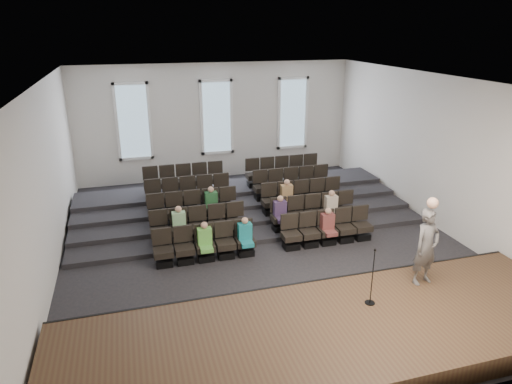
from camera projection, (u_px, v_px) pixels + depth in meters
ground at (263, 243)px, 14.38m from camera, size 14.00×14.00×0.00m
ceiling at (264, 80)px, 12.66m from camera, size 12.00×14.00×0.02m
wall_back at (216, 122)px, 19.86m from camera, size 12.00×0.04×5.00m
wall_front at (392, 292)px, 7.19m from camera, size 12.00×0.04×5.00m
wall_left at (44, 185)px, 11.96m from camera, size 0.04×14.00×5.00m
wall_right at (437, 152)px, 15.08m from camera, size 0.04×14.00×5.00m
stage at (332, 335)px, 9.70m from camera, size 11.80×3.60×0.50m
stage_lip at (302, 291)px, 11.29m from camera, size 11.80×0.06×0.52m
risers at (238, 202)px, 17.18m from camera, size 11.80×4.80×0.60m
seating_rows at (250, 205)px, 15.54m from camera, size 6.80×4.70×1.67m
windows at (217, 117)px, 19.73m from camera, size 8.44×0.10×3.24m
audience at (260, 215)px, 14.40m from camera, size 5.45×2.64×1.10m
speaker at (426, 247)px, 10.92m from camera, size 0.78×0.59×1.92m
mic_stand at (371, 287)px, 10.25m from camera, size 0.23×0.23×1.39m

